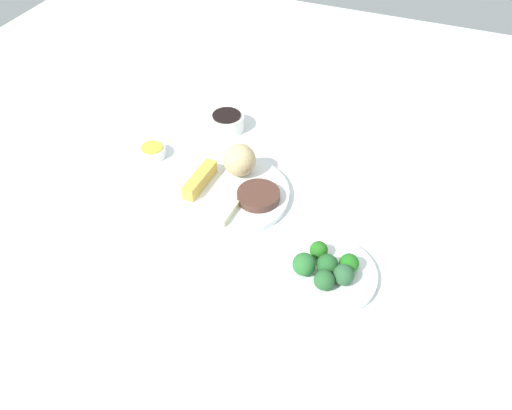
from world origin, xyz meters
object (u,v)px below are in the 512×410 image
Objects in this scene: soy_sauce_bowl at (227,122)px; main_plate at (229,194)px; broccoli_plate at (326,274)px; sauce_ramekin_hot_mustard at (153,152)px.

main_plate is at bearing 115.42° from soy_sauce_bowl.
broccoli_plate is at bearing 135.14° from soy_sauce_bowl.
soy_sauce_bowl reaches higher than broccoli_plate.
broccoli_plate is 3.07× the size of sauce_ramekin_hot_mustard.
sauce_ramekin_hot_mustard is at bearing -22.40° from broccoli_plate.
sauce_ramekin_hot_mustard is (0.51, -0.21, 0.00)m from broccoli_plate.
main_plate is at bearing 164.10° from sauce_ramekin_hot_mustard.
soy_sauce_bowl reaches higher than main_plate.
soy_sauce_bowl is 1.39× the size of sauce_ramekin_hot_mustard.
main_plate reaches higher than broccoli_plate.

